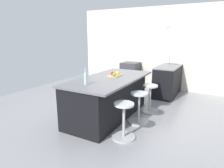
# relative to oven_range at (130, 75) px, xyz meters

# --- Properties ---
(ground_plane) EXTENTS (7.68, 7.68, 0.00)m
(ground_plane) POSITION_rel_oven_range_xyz_m (2.60, 0.84, -0.44)
(ground_plane) COLOR gray
(interior_partition_left) EXTENTS (0.15, 5.83, 2.78)m
(interior_partition_left) POSITION_rel_oven_range_xyz_m (-0.35, 0.84, 0.95)
(interior_partition_left) COLOR silver
(interior_partition_left) RESTS_ON ground_plane
(sink_cabinet) EXTENTS (2.19, 0.60, 1.20)m
(sink_cabinet) POSITION_rel_oven_range_xyz_m (-0.00, 1.44, 0.02)
(sink_cabinet) COLOR black
(sink_cabinet) RESTS_ON ground_plane
(oven_range) EXTENTS (0.60, 0.61, 0.89)m
(oven_range) POSITION_rel_oven_range_xyz_m (0.00, 0.00, 0.00)
(oven_range) COLOR #38383D
(oven_range) RESTS_ON ground_plane
(kitchen_island) EXTENTS (2.35, 1.14, 0.92)m
(kitchen_island) POSITION_rel_oven_range_xyz_m (2.75, 0.65, 0.02)
(kitchen_island) COLOR black
(kitchen_island) RESTS_ON ground_plane
(stool_by_window) EXTENTS (0.44, 0.44, 0.67)m
(stool_by_window) POSITION_rel_oven_range_xyz_m (2.01, 1.40, -0.13)
(stool_by_window) COLOR #B7B7BC
(stool_by_window) RESTS_ON ground_plane
(stool_middle) EXTENTS (0.44, 0.44, 0.67)m
(stool_middle) POSITION_rel_oven_range_xyz_m (2.75, 1.40, -0.13)
(stool_middle) COLOR #B7B7BC
(stool_middle) RESTS_ON ground_plane
(stool_near_camera) EXTENTS (0.44, 0.44, 0.67)m
(stool_near_camera) POSITION_rel_oven_range_xyz_m (3.49, 1.40, -0.13)
(stool_near_camera) COLOR #B7B7BC
(stool_near_camera) RESTS_ON ground_plane
(cutting_board) EXTENTS (0.36, 0.24, 0.02)m
(cutting_board) POSITION_rel_oven_range_xyz_m (2.54, 0.70, 0.49)
(cutting_board) COLOR tan
(cutting_board) RESTS_ON kitchen_island
(apple_yellow) EXTENTS (0.08, 0.08, 0.08)m
(apple_yellow) POSITION_rel_oven_range_xyz_m (2.45, 0.74, 0.54)
(apple_yellow) COLOR gold
(apple_yellow) RESTS_ON cutting_board
(apple_red) EXTENTS (0.08, 0.08, 0.08)m
(apple_red) POSITION_rel_oven_range_xyz_m (2.55, 0.65, 0.54)
(apple_red) COLOR red
(apple_red) RESTS_ON cutting_board
(apple_green) EXTENTS (0.08, 0.08, 0.08)m
(apple_green) POSITION_rel_oven_range_xyz_m (2.66, 0.76, 0.54)
(apple_green) COLOR #609E2D
(apple_green) RESTS_ON cutting_board
(water_bottle) EXTENTS (0.06, 0.06, 0.31)m
(water_bottle) POSITION_rel_oven_range_xyz_m (3.50, 0.59, 0.60)
(water_bottle) COLOR silver
(water_bottle) RESTS_ON kitchen_island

